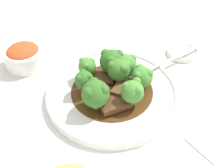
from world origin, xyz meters
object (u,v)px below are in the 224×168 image
beef_strip_2 (104,93)px  broccoli_floret_6 (95,93)px  broccoli_floret_1 (126,64)px  serving_spoon (147,70)px  broccoli_floret_7 (87,66)px  broccoli_floret_2 (134,91)px  broccoli_floret_5 (119,70)px  main_plate (112,92)px  broccoli_floret_3 (142,76)px  beef_strip_0 (122,88)px  broccoli_floret_0 (84,80)px  sauce_dish (182,52)px  side_bowl_kimchi (24,56)px  beef_strip_3 (98,80)px  broccoli_floret_4 (112,61)px  beef_strip_1 (116,106)px

beef_strip_2 → broccoli_floret_6: bearing=22.5°
broccoli_floret_1 → serving_spoon: bearing=143.2°
broccoli_floret_7 → serving_spoon: 0.14m
broccoli_floret_6 → serving_spoon: broccoli_floret_6 is taller
broccoli_floret_2 → broccoli_floret_5: bearing=-111.5°
beef_strip_2 → broccoli_floret_7: broccoli_floret_7 is taller
main_plate → broccoli_floret_7: (0.01, -0.07, 0.04)m
broccoli_floret_3 → beef_strip_0: bearing=-26.7°
broccoli_floret_0 → broccoli_floret_5: bearing=157.5°
beef_strip_0 → broccoli_floret_5: size_ratio=1.09×
broccoli_floret_1 → sauce_dish: size_ratio=0.65×
main_plate → broccoli_floret_5: 0.05m
main_plate → sauce_dish: 0.24m
main_plate → side_bowl_kimchi: bearing=-71.1°
beef_strip_0 → beef_strip_3: (0.02, -0.06, -0.00)m
broccoli_floret_7 → side_bowl_kimchi: 0.17m
beef_strip_0 → beef_strip_2: size_ratio=0.76×
broccoli_floret_1 → broccoli_floret_4: bearing=-52.0°
broccoli_floret_5 → broccoli_floret_6: 0.09m
main_plate → broccoli_floret_2: (-0.00, 0.06, 0.04)m
beef_strip_0 → serving_spoon: bearing=-179.7°
broccoli_floret_7 → serving_spoon: broccoli_floret_7 is taller
beef_strip_2 → broccoli_floret_2: 0.07m
main_plate → broccoli_floret_0: bearing=-41.0°
broccoli_floret_3 → sauce_dish: size_ratio=0.62×
main_plate → beef_strip_1: 0.06m
main_plate → broccoli_floret_2: broccoli_floret_2 is taller
beef_strip_1 → broccoli_floret_7: broccoli_floret_7 is taller
beef_strip_1 → side_bowl_kimchi: (0.04, -0.27, 0.00)m
broccoli_floret_0 → broccoli_floret_4: size_ratio=0.81×
broccoli_floret_2 → side_bowl_kimchi: (0.08, -0.28, -0.02)m
broccoli_floret_2 → broccoli_floret_6: size_ratio=0.86×
broccoli_floret_3 → side_bowl_kimchi: 0.30m
main_plate → beef_strip_3: (0.00, -0.04, 0.01)m
broccoli_floret_1 → broccoli_floret_5: size_ratio=0.91×
broccoli_floret_6 → serving_spoon: (-0.15, 0.00, -0.03)m
beef_strip_1 → broccoli_floret_6: broccoli_floret_6 is taller
broccoli_floret_6 → broccoli_floret_7: size_ratio=1.30×
main_plate → broccoli_floret_7: size_ratio=5.86×
beef_strip_3 → sauce_dish: (-0.24, 0.06, -0.02)m
main_plate → sauce_dish: size_ratio=3.60×
beef_strip_3 → broccoli_floret_4: 0.05m
broccoli_floret_2 → broccoli_floret_7: broccoli_floret_2 is taller
broccoli_floret_5 → sauce_dish: broccoli_floret_5 is taller
broccoli_floret_2 → sauce_dish: broccoli_floret_2 is taller
beef_strip_0 → broccoli_floret_1: 0.06m
beef_strip_3 → side_bowl_kimchi: (0.07, -0.19, 0.00)m
broccoli_floret_5 → serving_spoon: (-0.07, 0.02, -0.03)m
beef_strip_3 → broccoli_floret_4: (-0.04, 0.00, 0.03)m
beef_strip_0 → broccoli_floret_0: bearing=-44.6°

